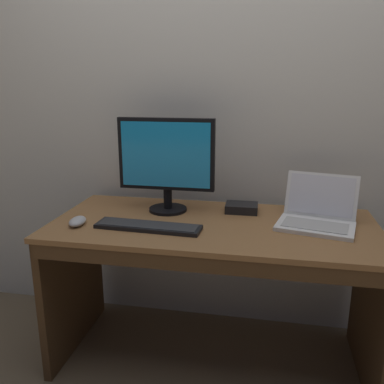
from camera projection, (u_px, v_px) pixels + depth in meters
ground_plane at (211, 357)px, 2.02m from camera, size 14.00×14.00×0.00m
back_wall at (227, 45)px, 2.00m from camera, size 5.01×0.04×3.03m
desk at (212, 266)px, 1.87m from camera, size 1.47×0.68×0.72m
laptop_white at (317, 215)px, 1.79m from camera, size 0.38×0.35×0.21m
external_monitor at (166, 160)px, 1.92m from camera, size 0.47×0.19×0.46m
wired_keyboard at (148, 226)px, 1.76m from camera, size 0.47×0.14×0.02m
computer_mouse at (78, 221)px, 1.79m from camera, size 0.08×0.12×0.04m
external_drive_box at (242, 208)px, 1.98m from camera, size 0.16×0.12×0.04m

